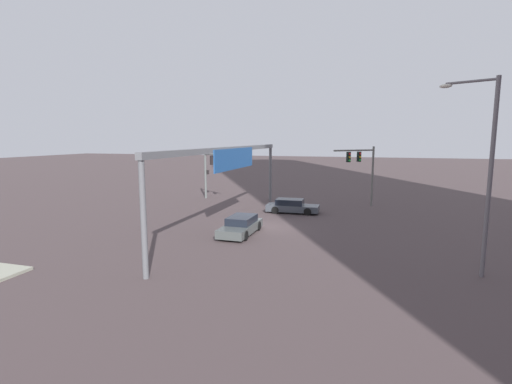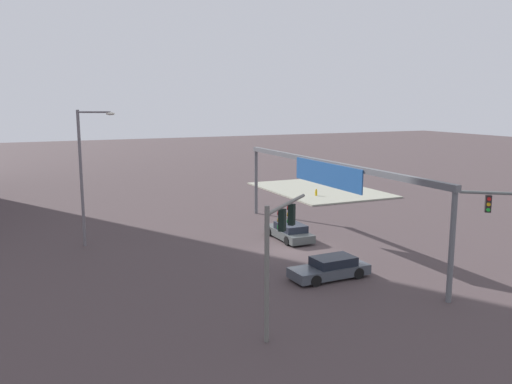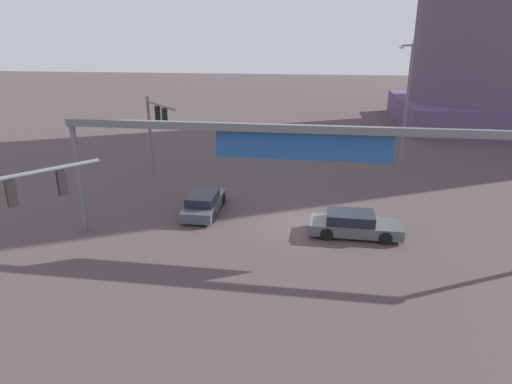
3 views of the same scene
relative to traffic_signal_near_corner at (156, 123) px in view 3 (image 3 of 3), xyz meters
The scene contains 7 objects.
ground_plane 13.36m from the traffic_signal_near_corner, 31.89° to the right, with size 218.62×218.62×0.00m, color #483B3C.
traffic_signal_near_corner is the anchor object (origin of this frame).
traffic_signal_opposite_side 15.37m from the traffic_signal_near_corner, 89.15° to the right, with size 3.34×3.97×5.18m.
streetlamp_curved_arm 18.33m from the traffic_signal_near_corner, 18.22° to the left, with size 1.45×2.36×9.22m.
overhead_sign_gantry 14.10m from the traffic_signal_near_corner, 40.17° to the right, with size 23.31×0.43×5.86m.
sedan_car_approaching 8.24m from the traffic_signal_near_corner, 49.97° to the right, with size 1.93×4.58×1.21m.
sedan_car_waiting_far 15.58m from the traffic_signal_near_corner, 29.95° to the right, with size 4.59×1.95×1.21m.
Camera 3 is at (0.53, -21.76, 9.42)m, focal length 30.68 mm.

